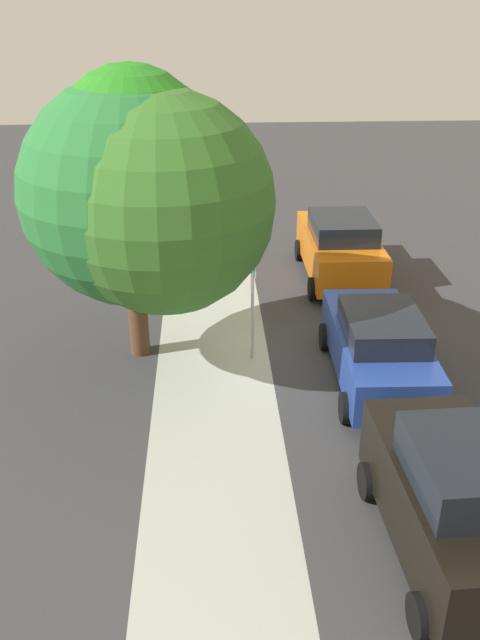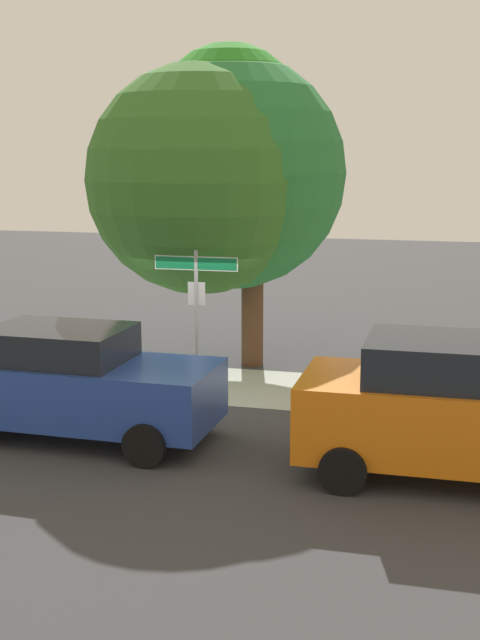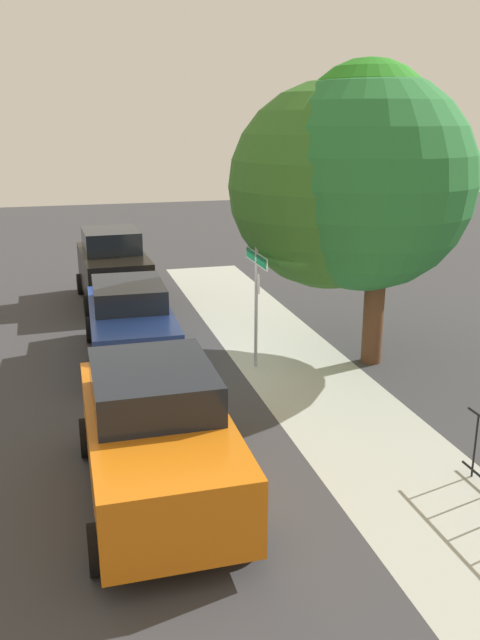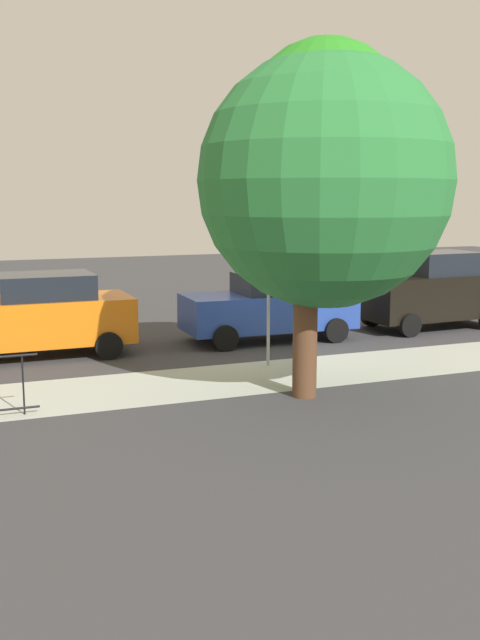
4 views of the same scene
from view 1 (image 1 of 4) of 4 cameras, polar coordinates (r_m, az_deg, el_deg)
The scene contains 9 objects.
ground_plane at distance 15.75m, azimuth 2.53°, elevation -3.66°, with size 60.00×60.00×0.00m, color #38383A.
sidewalk_strip at distance 17.45m, azimuth -2.32°, elevation -0.47°, with size 24.00×2.60×0.00m, color #A9AEA2.
street_sign at distance 15.09m, azimuth 1.06°, elevation 3.34°, with size 1.54×0.07×2.84m.
shade_tree at distance 14.21m, azimuth -7.87°, elevation 10.65°, with size 5.06×5.27×6.56m.
car_black at distance 10.82m, azimuth 17.71°, elevation -14.21°, with size 4.12×2.15×2.18m.
car_blue at distance 14.88m, azimuth 11.50°, elevation -2.19°, with size 4.48×2.10×1.76m.
car_orange at distance 20.13m, azimuth 8.37°, elevation 6.06°, with size 4.46×2.17×1.95m.
iron_fence at distance 22.84m, azimuth -5.11°, elevation 7.62°, with size 5.16×0.04×1.07m.
utility_shed at distance 27.08m, azimuth -8.15°, elevation 12.46°, with size 3.45×3.07×2.88m.
Camera 1 is at (-13.56, 1.39, 7.90)m, focal length 38.21 mm.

